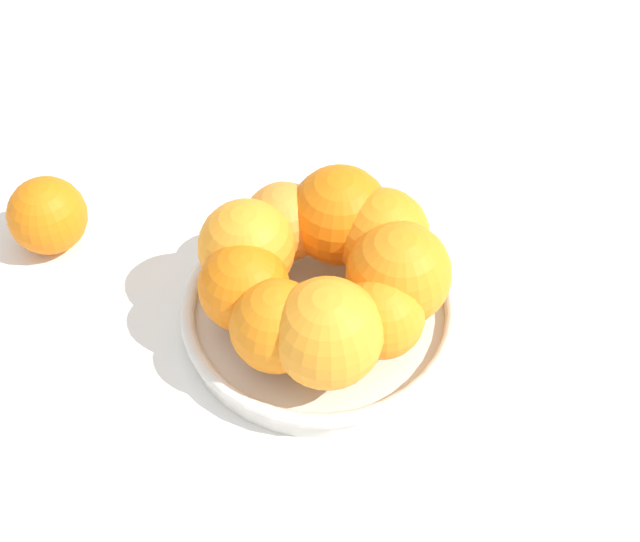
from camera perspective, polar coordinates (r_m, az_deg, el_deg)
ground_plane at (r=0.74m, az=0.00°, el=-3.22°), size 4.00×4.00×0.00m
fruit_bowl at (r=0.73m, az=0.00°, el=-2.59°), size 0.23×0.23×0.03m
orange_pile at (r=0.69m, az=0.26°, el=0.08°), size 0.19×0.20×0.08m
stray_orange at (r=0.81m, az=-17.04°, el=3.42°), size 0.07×0.07×0.07m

